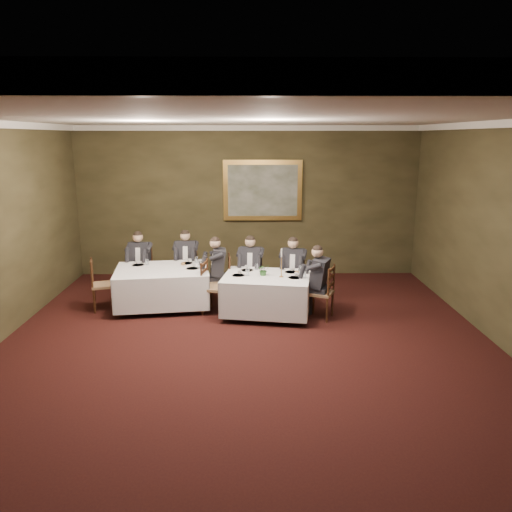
{
  "coord_description": "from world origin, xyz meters",
  "views": [
    {
      "loc": [
        0.03,
        -6.71,
        3.25
      ],
      "look_at": [
        0.16,
        2.04,
        1.15
      ],
      "focal_mm": 35.0,
      "sensor_mm": 36.0,
      "label": 1
    }
  ],
  "objects_px": {
    "diner_main_backright": "(293,278)",
    "chair_sec_endleft": "(103,295)",
    "chair_main_endleft": "(214,298)",
    "diner_sec_endright": "(220,279)",
    "candlestick": "(281,266)",
    "chair_main_backleft": "(251,287)",
    "table_main": "(267,292)",
    "chair_sec_backleft": "(142,280)",
    "diner_main_endright": "(321,291)",
    "diner_sec_backleft": "(141,270)",
    "centerpiece": "(263,269)",
    "chair_main_endright": "(321,303)",
    "table_second": "(163,284)",
    "chair_sec_endright": "(221,290)",
    "painting": "(263,190)",
    "diner_sec_backright": "(187,269)",
    "chair_sec_backright": "(187,279)",
    "chair_main_backright": "(293,289)",
    "diner_main_backleft": "(251,276)"
  },
  "relations": [
    {
      "from": "chair_main_backleft",
      "to": "diner_main_backleft",
      "type": "distance_m",
      "value": 0.23
    },
    {
      "from": "table_second",
      "to": "chair_main_backleft",
      "type": "relative_size",
      "value": 1.94
    },
    {
      "from": "diner_sec_backleft",
      "to": "chair_sec_backright",
      "type": "height_order",
      "value": "diner_sec_backleft"
    },
    {
      "from": "table_second",
      "to": "chair_sec_backleft",
      "type": "bearing_deg",
      "value": 124.98
    },
    {
      "from": "chair_sec_backright",
      "to": "chair_sec_backleft",
      "type": "bearing_deg",
      "value": 8.32
    },
    {
      "from": "diner_main_backleft",
      "to": "chair_sec_endleft",
      "type": "relative_size",
      "value": 1.35
    },
    {
      "from": "diner_main_backright",
      "to": "chair_sec_endright",
      "type": "relative_size",
      "value": 1.35
    },
    {
      "from": "diner_main_backright",
      "to": "chair_sec_endleft",
      "type": "distance_m",
      "value": 3.7
    },
    {
      "from": "table_main",
      "to": "chair_main_endright",
      "type": "xyz_separation_m",
      "value": [
        0.99,
        -0.17,
        -0.17
      ]
    },
    {
      "from": "diner_main_backright",
      "to": "diner_main_endright",
      "type": "relative_size",
      "value": 1.0
    },
    {
      "from": "chair_main_backright",
      "to": "chair_main_endleft",
      "type": "distance_m",
      "value": 1.64
    },
    {
      "from": "diner_main_backright",
      "to": "chair_sec_backright",
      "type": "distance_m",
      "value": 2.34
    },
    {
      "from": "diner_main_backright",
      "to": "chair_main_endleft",
      "type": "xyz_separation_m",
      "value": [
        -1.54,
        -0.55,
        -0.23
      ]
    },
    {
      "from": "table_second",
      "to": "chair_main_backleft",
      "type": "xyz_separation_m",
      "value": [
        1.72,
        0.35,
        -0.17
      ]
    },
    {
      "from": "table_main",
      "to": "chair_main_endright",
      "type": "height_order",
      "value": "chair_main_endright"
    },
    {
      "from": "chair_sec_backleft",
      "to": "table_main",
      "type": "bearing_deg",
      "value": 157.69
    },
    {
      "from": "diner_sec_backright",
      "to": "centerpiece",
      "type": "bearing_deg",
      "value": 138.55
    },
    {
      "from": "chair_main_backleft",
      "to": "centerpiece",
      "type": "distance_m",
      "value": 1.05
    },
    {
      "from": "table_main",
      "to": "diner_main_backright",
      "type": "xyz_separation_m",
      "value": [
        0.55,
        0.72,
        0.06
      ]
    },
    {
      "from": "centerpiece",
      "to": "candlestick",
      "type": "relative_size",
      "value": 0.42
    },
    {
      "from": "diner_main_backleft",
      "to": "chair_sec_endright",
      "type": "relative_size",
      "value": 1.35
    },
    {
      "from": "chair_sec_endright",
      "to": "painting",
      "type": "height_order",
      "value": "painting"
    },
    {
      "from": "chair_sec_endleft",
      "to": "candlestick",
      "type": "bearing_deg",
      "value": 66.38
    },
    {
      "from": "table_main",
      "to": "candlestick",
      "type": "xyz_separation_m",
      "value": [
        0.26,
        -0.08,
        0.51
      ]
    },
    {
      "from": "table_second",
      "to": "candlestick",
      "type": "height_order",
      "value": "candlestick"
    },
    {
      "from": "chair_sec_backright",
      "to": "chair_main_backright",
      "type": "bearing_deg",
      "value": 161.76
    },
    {
      "from": "chair_main_endleft",
      "to": "diner_sec_endright",
      "type": "xyz_separation_m",
      "value": [
        0.09,
        0.5,
        0.23
      ]
    },
    {
      "from": "chair_sec_endleft",
      "to": "centerpiece",
      "type": "height_order",
      "value": "chair_sec_endleft"
    },
    {
      "from": "diner_sec_backleft",
      "to": "chair_sec_endleft",
      "type": "relative_size",
      "value": 1.35
    },
    {
      "from": "table_second",
      "to": "diner_sec_backleft",
      "type": "height_order",
      "value": "diner_sec_backleft"
    },
    {
      "from": "diner_main_endright",
      "to": "chair_main_backleft",
      "type": "bearing_deg",
      "value": 74.47
    },
    {
      "from": "diner_main_endright",
      "to": "diner_sec_backleft",
      "type": "bearing_deg",
      "value": 90.84
    },
    {
      "from": "diner_sec_backright",
      "to": "diner_main_endright",
      "type": "bearing_deg",
      "value": 148.77
    },
    {
      "from": "candlestick",
      "to": "chair_main_backleft",
      "type": "bearing_deg",
      "value": 119.9
    },
    {
      "from": "chair_main_backright",
      "to": "diner_sec_backright",
      "type": "distance_m",
      "value": 2.34
    },
    {
      "from": "chair_main_endright",
      "to": "diner_sec_backright",
      "type": "height_order",
      "value": "diner_sec_backright"
    },
    {
      "from": "diner_main_backleft",
      "to": "chair_sec_backright",
      "type": "xyz_separation_m",
      "value": [
        -1.37,
        0.63,
        -0.23
      ]
    },
    {
      "from": "diner_main_backleft",
      "to": "diner_sec_backleft",
      "type": "bearing_deg",
      "value": -3.21
    },
    {
      "from": "diner_sec_backleft",
      "to": "chair_sec_endright",
      "type": "bearing_deg",
      "value": 163.57
    },
    {
      "from": "chair_main_backright",
      "to": "diner_sec_endright",
      "type": "xyz_separation_m",
      "value": [
        -1.45,
        -0.06,
        0.23
      ]
    },
    {
      "from": "diner_sec_backright",
      "to": "diner_sec_endright",
      "type": "height_order",
      "value": "same"
    },
    {
      "from": "chair_main_endright",
      "to": "diner_sec_backleft",
      "type": "height_order",
      "value": "diner_sec_backleft"
    },
    {
      "from": "diner_main_backleft",
      "to": "table_main",
      "type": "bearing_deg",
      "value": 117.28
    },
    {
      "from": "chair_sec_backleft",
      "to": "diner_sec_backleft",
      "type": "bearing_deg",
      "value": 90.0
    },
    {
      "from": "table_second",
      "to": "chair_sec_backright",
      "type": "distance_m",
      "value": 1.05
    },
    {
      "from": "diner_main_backright",
      "to": "painting",
      "type": "xyz_separation_m",
      "value": [
        -0.55,
        2.12,
        1.52
      ]
    },
    {
      "from": "table_main",
      "to": "diner_sec_backright",
      "type": "xyz_separation_m",
      "value": [
        -1.65,
        1.48,
        0.06
      ]
    },
    {
      "from": "chair_sec_backleft",
      "to": "chair_sec_backright",
      "type": "xyz_separation_m",
      "value": [
        0.95,
        0.13,
        0.0
      ]
    },
    {
      "from": "chair_main_backleft",
      "to": "painting",
      "type": "xyz_separation_m",
      "value": [
        0.28,
        1.97,
        1.74
      ]
    },
    {
      "from": "chair_sec_backleft",
      "to": "chair_main_backright",
      "type": "bearing_deg",
      "value": 174.04
    }
  ]
}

